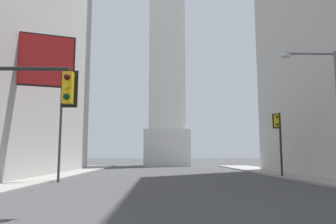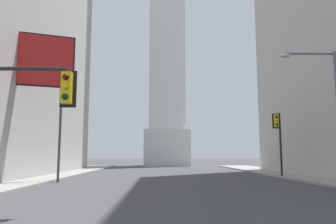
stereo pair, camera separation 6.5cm
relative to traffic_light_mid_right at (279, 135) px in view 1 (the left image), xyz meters
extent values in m
cube|color=gray|center=(-20.40, -5.80, -3.61)|extent=(5.00, 68.90, 0.15)
cube|color=silver|center=(-9.05, 30.95, -0.52)|extent=(7.96, 7.96, 6.32)
cylinder|color=black|center=(-15.54, -16.99, 1.20)|extent=(3.96, 0.14, 0.14)
cube|color=yellow|center=(-13.56, -16.99, 0.53)|extent=(0.34, 0.34, 1.10)
cube|color=black|center=(-13.56, -16.81, 0.53)|extent=(0.58, 0.03, 1.32)
sphere|color=#410907|center=(-13.56, -17.18, 0.87)|extent=(0.22, 0.22, 0.22)
sphere|color=yellow|center=(-13.56, -17.18, 0.53)|extent=(0.22, 0.22, 0.22)
sphere|color=#073410|center=(-13.56, -17.18, 0.19)|extent=(0.22, 0.22, 0.22)
cylinder|color=black|center=(0.14, 0.01, -0.89)|extent=(0.18, 0.18, 5.58)
cylinder|color=#262626|center=(0.14, 0.01, -3.63)|extent=(0.40, 0.40, 0.10)
cube|color=yellow|center=(-0.15, 0.01, 1.20)|extent=(0.36, 0.36, 1.10)
cube|color=black|center=(-0.14, 0.18, 1.20)|extent=(0.58, 0.06, 1.32)
sphere|color=#410907|center=(-0.16, -0.18, 1.54)|extent=(0.22, 0.22, 0.22)
sphere|color=yellow|center=(-0.16, -0.18, 1.20)|extent=(0.22, 0.22, 0.22)
sphere|color=#073410|center=(-0.16, -0.18, 0.86)|extent=(0.22, 0.22, 0.22)
cylinder|color=slate|center=(-1.77, -10.29, 3.98)|extent=(2.87, 0.12, 0.12)
sphere|color=slate|center=(-0.34, -10.29, 3.98)|extent=(0.20, 0.20, 0.20)
ellipsoid|color=silver|center=(-3.21, -10.29, 3.86)|extent=(0.64, 0.36, 0.26)
cylinder|color=#3F3F42|center=(-20.73, -5.50, -0.23)|extent=(0.18, 0.18, 6.90)
cylinder|color=#3F3F42|center=(-17.53, -4.46, -0.23)|extent=(0.18, 0.18, 6.90)
cube|color=red|center=(-19.13, -4.98, 5.07)|extent=(4.64, 1.72, 3.69)
cube|color=black|center=(-19.13, -4.98, 5.07)|extent=(4.83, 1.68, 3.93)
camera|label=1|loc=(-10.40, -28.18, -1.78)|focal=35.00mm
camera|label=2|loc=(-10.34, -28.18, -1.78)|focal=35.00mm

